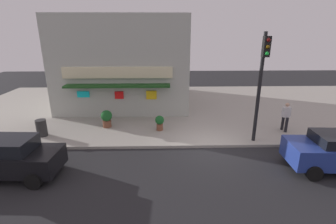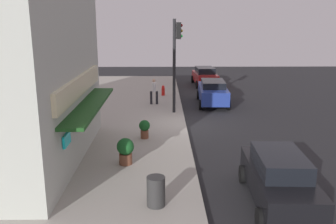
{
  "view_description": "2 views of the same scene",
  "coord_description": "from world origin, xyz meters",
  "px_view_note": "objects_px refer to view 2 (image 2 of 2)",
  "views": [
    {
      "loc": [
        -2.46,
        -11.38,
        5.71
      ],
      "look_at": [
        -2.14,
        1.11,
        1.6
      ],
      "focal_mm": 26.4,
      "sensor_mm": 36.0,
      "label": 1
    },
    {
      "loc": [
        -19.25,
        1.25,
        5.65
      ],
      "look_at": [
        -1.52,
        0.99,
        1.16
      ],
      "focal_mm": 39.13,
      "sensor_mm": 36.0,
      "label": 2
    }
  ],
  "objects_px": {
    "potted_plant_by_doorway": "(125,150)",
    "potted_plant_by_window": "(145,128)",
    "parked_car_red": "(205,76)",
    "parked_car_black": "(279,178)",
    "fire_hydrant": "(163,91)",
    "traffic_light": "(176,54)",
    "pedestrian": "(154,90)",
    "parked_car_blue": "(213,92)",
    "trash_can": "(156,191)"
  },
  "relations": [
    {
      "from": "potted_plant_by_doorway",
      "to": "potted_plant_by_window",
      "type": "bearing_deg",
      "value": -10.42
    },
    {
      "from": "pedestrian",
      "to": "fire_hydrant",
      "type": "bearing_deg",
      "value": -11.9
    },
    {
      "from": "pedestrian",
      "to": "parked_car_blue",
      "type": "xyz_separation_m",
      "value": [
        0.55,
        -4.0,
        -0.22
      ]
    },
    {
      "from": "parked_car_black",
      "to": "traffic_light",
      "type": "bearing_deg",
      "value": 14.08
    },
    {
      "from": "fire_hydrant",
      "to": "parked_car_red",
      "type": "xyz_separation_m",
      "value": [
        5.05,
        -3.67,
        0.32
      ]
    },
    {
      "from": "potted_plant_by_doorway",
      "to": "trash_can",
      "type": "bearing_deg",
      "value": -159.49
    },
    {
      "from": "potted_plant_by_window",
      "to": "parked_car_black",
      "type": "relative_size",
      "value": 0.2
    },
    {
      "from": "traffic_light",
      "to": "parked_car_blue",
      "type": "relative_size",
      "value": 1.2
    },
    {
      "from": "potted_plant_by_doorway",
      "to": "parked_car_black",
      "type": "height_order",
      "value": "parked_car_black"
    },
    {
      "from": "potted_plant_by_window",
      "to": "traffic_light",
      "type": "bearing_deg",
      "value": -18.27
    },
    {
      "from": "traffic_light",
      "to": "fire_hydrant",
      "type": "bearing_deg",
      "value": 8.29
    },
    {
      "from": "potted_plant_by_doorway",
      "to": "potted_plant_by_window",
      "type": "relative_size",
      "value": 1.18
    },
    {
      "from": "potted_plant_by_doorway",
      "to": "parked_car_black",
      "type": "bearing_deg",
      "value": -120.65
    },
    {
      "from": "parked_car_black",
      "to": "parked_car_blue",
      "type": "distance_m",
      "value": 14.0
    },
    {
      "from": "traffic_light",
      "to": "pedestrian",
      "type": "bearing_deg",
      "value": 31.31
    },
    {
      "from": "trash_can",
      "to": "potted_plant_by_doorway",
      "type": "distance_m",
      "value": 3.55
    },
    {
      "from": "fire_hydrant",
      "to": "pedestrian",
      "type": "relative_size",
      "value": 0.44
    },
    {
      "from": "fire_hydrant",
      "to": "parked_car_blue",
      "type": "height_order",
      "value": "parked_car_blue"
    },
    {
      "from": "trash_can",
      "to": "parked_car_black",
      "type": "bearing_deg",
      "value": -85.04
    },
    {
      "from": "potted_plant_by_doorway",
      "to": "potted_plant_by_window",
      "type": "distance_m",
      "value": 3.26
    },
    {
      "from": "pedestrian",
      "to": "parked_car_blue",
      "type": "distance_m",
      "value": 4.04
    },
    {
      "from": "traffic_light",
      "to": "parked_car_black",
      "type": "xyz_separation_m",
      "value": [
        -11.21,
        -2.81,
        -2.82
      ]
    },
    {
      "from": "potted_plant_by_doorway",
      "to": "parked_car_red",
      "type": "distance_m",
      "value": 19.13
    },
    {
      "from": "fire_hydrant",
      "to": "parked_car_blue",
      "type": "bearing_deg",
      "value": -124.98
    },
    {
      "from": "traffic_light",
      "to": "parked_car_blue",
      "type": "distance_m",
      "value": 4.76
    },
    {
      "from": "trash_can",
      "to": "parked_car_blue",
      "type": "height_order",
      "value": "parked_car_blue"
    },
    {
      "from": "fire_hydrant",
      "to": "potted_plant_by_doorway",
      "type": "bearing_deg",
      "value": 173.63
    },
    {
      "from": "pedestrian",
      "to": "parked_car_red",
      "type": "relative_size",
      "value": 0.41
    },
    {
      "from": "pedestrian",
      "to": "potted_plant_by_window",
      "type": "height_order",
      "value": "pedestrian"
    },
    {
      "from": "fire_hydrant",
      "to": "pedestrian",
      "type": "height_order",
      "value": "pedestrian"
    },
    {
      "from": "traffic_light",
      "to": "pedestrian",
      "type": "height_order",
      "value": "traffic_light"
    },
    {
      "from": "traffic_light",
      "to": "parked_car_blue",
      "type": "height_order",
      "value": "traffic_light"
    },
    {
      "from": "parked_car_black",
      "to": "parked_car_red",
      "type": "bearing_deg",
      "value": -0.29
    },
    {
      "from": "traffic_light",
      "to": "potted_plant_by_doorway",
      "type": "relative_size",
      "value": 5.28
    },
    {
      "from": "potted_plant_by_window",
      "to": "parked_car_red",
      "type": "xyz_separation_m",
      "value": [
        15.22,
        -4.58,
        0.17
      ]
    },
    {
      "from": "potted_plant_by_doorway",
      "to": "fire_hydrant",
      "type": "bearing_deg",
      "value": -6.37
    },
    {
      "from": "parked_car_blue",
      "to": "potted_plant_by_doorway",
      "type": "bearing_deg",
      "value": 156.12
    },
    {
      "from": "parked_car_red",
      "to": "potted_plant_by_doorway",
      "type": "bearing_deg",
      "value": 164.34
    },
    {
      "from": "parked_car_black",
      "to": "parked_car_red",
      "type": "xyz_separation_m",
      "value": [
        21.42,
        -0.11,
        -0.03
      ]
    },
    {
      "from": "fire_hydrant",
      "to": "trash_can",
      "type": "relative_size",
      "value": 0.8
    },
    {
      "from": "pedestrian",
      "to": "potted_plant_by_doorway",
      "type": "xyz_separation_m",
      "value": [
        -10.46,
        0.88,
        -0.35
      ]
    },
    {
      "from": "potted_plant_by_doorway",
      "to": "parked_car_black",
      "type": "distance_m",
      "value": 5.88
    },
    {
      "from": "fire_hydrant",
      "to": "pedestrian",
      "type": "bearing_deg",
      "value": 168.1
    },
    {
      "from": "pedestrian",
      "to": "potted_plant_by_window",
      "type": "distance_m",
      "value": 7.28
    },
    {
      "from": "potted_plant_by_window",
      "to": "pedestrian",
      "type": "bearing_deg",
      "value": -2.28
    },
    {
      "from": "trash_can",
      "to": "parked_car_blue",
      "type": "xyz_separation_m",
      "value": [
        14.33,
        -3.63,
        0.25
      ]
    },
    {
      "from": "parked_car_red",
      "to": "parked_car_black",
      "type": "bearing_deg",
      "value": 179.71
    },
    {
      "from": "parked_car_blue",
      "to": "trash_can",
      "type": "bearing_deg",
      "value": 165.79
    },
    {
      "from": "trash_can",
      "to": "pedestrian",
      "type": "height_order",
      "value": "pedestrian"
    },
    {
      "from": "potted_plant_by_window",
      "to": "parked_car_black",
      "type": "bearing_deg",
      "value": -144.22
    }
  ]
}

